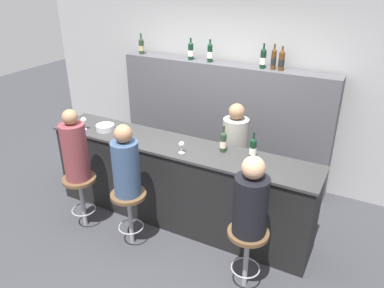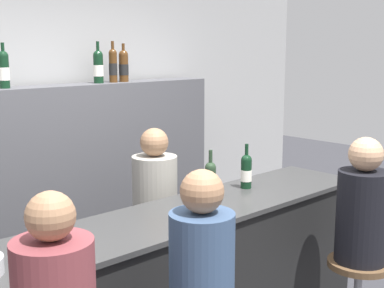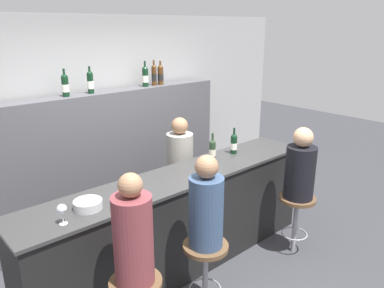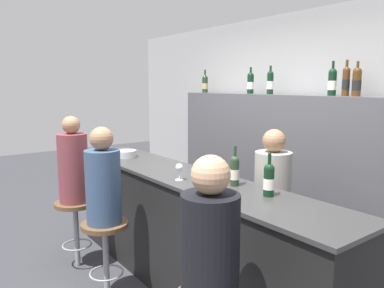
{
  "view_description": "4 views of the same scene",
  "coord_description": "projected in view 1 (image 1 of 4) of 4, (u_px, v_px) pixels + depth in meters",
  "views": [
    {
      "loc": [
        1.98,
        -3.1,
        2.94
      ],
      "look_at": [
        0.25,
        0.19,
        1.16
      ],
      "focal_mm": 35.0,
      "sensor_mm": 36.0,
      "label": 1
    },
    {
      "loc": [
        -1.81,
        -1.94,
        2.0
      ],
      "look_at": [
        0.2,
        0.19,
        1.47
      ],
      "focal_mm": 50.0,
      "sensor_mm": 36.0,
      "label": 2
    },
    {
      "loc": [
        -2.2,
        -2.37,
        2.47
      ],
      "look_at": [
        0.08,
        0.19,
        1.38
      ],
      "focal_mm": 35.0,
      "sensor_mm": 36.0,
      "label": 3
    },
    {
      "loc": [
        2.59,
        -1.57,
        1.82
      ],
      "look_at": [
        0.23,
        0.19,
        1.36
      ],
      "focal_mm": 35.0,
      "sensor_mm": 36.0,
      "label": 4
    }
  ],
  "objects": [
    {
      "name": "wine_bottle_backbar_1",
      "position": [
        191.0,
        51.0,
        5.28
      ],
      "size": [
        0.08,
        0.08,
        0.3
      ],
      "color": "black",
      "rests_on": "back_bar_cabinet"
    },
    {
      "name": "wine_glass_0",
      "position": [
        84.0,
        120.0,
        4.71
      ],
      "size": [
        0.07,
        0.07,
        0.16
      ],
      "color": "silver",
      "rests_on": "bar_counter"
    },
    {
      "name": "bar_stool_left",
      "position": [
        81.0,
        188.0,
        4.47
      ],
      "size": [
        0.4,
        0.4,
        0.68
      ],
      "color": "gray",
      "rests_on": "ground_plane"
    },
    {
      "name": "bar_stool_middle",
      "position": [
        129.0,
        204.0,
        4.17
      ],
      "size": [
        0.4,
        0.4,
        0.68
      ],
      "color": "gray",
      "rests_on": "ground_plane"
    },
    {
      "name": "wine_bottle_backbar_4",
      "position": [
        274.0,
        59.0,
        4.77
      ],
      "size": [
        0.07,
        0.07,
        0.32
      ],
      "color": "#4C2D14",
      "rests_on": "back_bar_cabinet"
    },
    {
      "name": "bar_stool_right",
      "position": [
        247.0,
        243.0,
        3.58
      ],
      "size": [
        0.4,
        0.4,
        0.68
      ],
      "color": "gray",
      "rests_on": "ground_plane"
    },
    {
      "name": "guest_seated_left",
      "position": [
        75.0,
        149.0,
        4.24
      ],
      "size": [
        0.29,
        0.29,
        0.85
      ],
      "color": "brown",
      "rests_on": "bar_stool_left"
    },
    {
      "name": "wine_bottle_backbar_2",
      "position": [
        210.0,
        53.0,
        5.15
      ],
      "size": [
        0.07,
        0.07,
        0.31
      ],
      "color": "black",
      "rests_on": "back_bar_cabinet"
    },
    {
      "name": "metal_bowl",
      "position": [
        105.0,
        127.0,
        4.72
      ],
      "size": [
        0.23,
        0.23,
        0.07
      ],
      "color": "#B7B7BC",
      "rests_on": "bar_counter"
    },
    {
      "name": "bartender",
      "position": [
        234.0,
        162.0,
        4.78
      ],
      "size": [
        0.32,
        0.32,
        1.45
      ],
      "color": "gray",
      "rests_on": "ground_plane"
    },
    {
      "name": "wine_bottle_backbar_3",
      "position": [
        263.0,
        58.0,
        4.83
      ],
      "size": [
        0.08,
        0.08,
        0.32
      ],
      "color": "black",
      "rests_on": "back_bar_cabinet"
    },
    {
      "name": "guest_seated_middle",
      "position": [
        126.0,
        165.0,
        3.95
      ],
      "size": [
        0.29,
        0.29,
        0.81
      ],
      "color": "#334766",
      "rests_on": "bar_stool_middle"
    },
    {
      "name": "wine_bottle_backbar_0",
      "position": [
        141.0,
        46.0,
        5.64
      ],
      "size": [
        0.08,
        0.08,
        0.3
      ],
      "color": "#233823",
      "rests_on": "back_bar_cabinet"
    },
    {
      "name": "wine_glass_1",
      "position": [
        181.0,
        145.0,
        4.12
      ],
      "size": [
        0.07,
        0.07,
        0.14
      ],
      "color": "silver",
      "rests_on": "bar_counter"
    },
    {
      "name": "guest_seated_right",
      "position": [
        251.0,
        201.0,
        3.37
      ],
      "size": [
        0.32,
        0.32,
        0.79
      ],
      "color": "black",
      "rests_on": "bar_stool_right"
    },
    {
      "name": "bar_counter",
      "position": [
        177.0,
        184.0,
        4.57
      ],
      "size": [
        3.33,
        0.59,
        1.05
      ],
      "color": "black",
      "rests_on": "ground_plane"
    },
    {
      "name": "wine_bottle_counter_0",
      "position": [
        223.0,
        142.0,
        4.14
      ],
      "size": [
        0.07,
        0.07,
        0.31
      ],
      "color": "#233823",
      "rests_on": "bar_counter"
    },
    {
      "name": "back_bar_cabinet",
      "position": [
        222.0,
        122.0,
        5.48
      ],
      "size": [
        3.13,
        0.28,
        1.72
      ],
      "color": "#4C4C51",
      "rests_on": "ground_plane"
    },
    {
      "name": "wall_back",
      "position": [
        229.0,
        89.0,
        5.47
      ],
      "size": [
        6.4,
        0.05,
        2.6
      ],
      "color": "#9E9E9E",
      "rests_on": "ground_plane"
    },
    {
      "name": "wine_bottle_backbar_5",
      "position": [
        282.0,
        60.0,
        4.73
      ],
      "size": [
        0.08,
        0.08,
        0.31
      ],
      "color": "#4C2D14",
      "rests_on": "back_bar_cabinet"
    },
    {
      "name": "wine_bottle_counter_1",
      "position": [
        253.0,
        148.0,
        4.0
      ],
      "size": [
        0.08,
        0.08,
        0.31
      ],
      "color": "black",
      "rests_on": "bar_counter"
    },
    {
      "name": "ground_plane",
      "position": [
        167.0,
        231.0,
        4.58
      ],
      "size": [
        16.0,
        16.0,
        0.0
      ],
      "primitive_type": "plane",
      "color": "#333338"
    }
  ]
}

